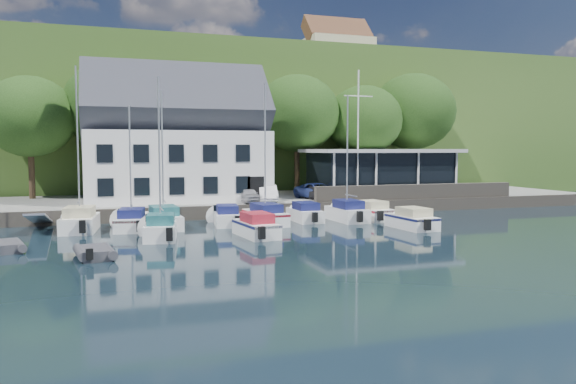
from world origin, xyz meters
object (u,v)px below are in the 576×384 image
at_px(boat_r2_1, 159,160).
at_px(boat_r1_1, 130,164).
at_px(dinghy_0, 5,245).
at_px(flagpole, 358,135).
at_px(car_silver, 248,195).
at_px(car_dgrey, 319,193).
at_px(harbor_building, 177,146).
at_px(boat_r1_5, 305,212).
at_px(boat_r1_7, 371,210).
at_px(boat_r1_0, 78,154).
at_px(boat_r1_2, 162,158).
at_px(dinghy_1, 95,251).
at_px(boat_r2_2, 256,224).
at_px(car_white, 268,194).
at_px(boat_r1_6, 347,156).
at_px(car_blue, 318,190).
at_px(club_pavilion, 380,172).
at_px(boat_r2_4, 412,218).
at_px(boat_r1_4, 265,159).
at_px(boat_r1_3, 227,215).

bearing_deg(boat_r2_1, boat_r1_1, 116.09).
distance_m(boat_r1_1, dinghy_0, 9.44).
height_order(flagpole, boat_r1_1, flagpole).
bearing_deg(car_silver, car_dgrey, -0.42).
xyz_separation_m(harbor_building, boat_r1_5, (7.91, -8.51, -4.66)).
xyz_separation_m(flagpole, boat_r1_7, (-1.53, -5.50, -5.56)).
bearing_deg(boat_r1_0, harbor_building, 56.78).
bearing_deg(boat_r1_1, boat_r1_2, 9.13).
bearing_deg(dinghy_1, boat_r2_2, 15.60).
bearing_deg(boat_r1_2, flagpole, 15.02).
xyz_separation_m(car_white, boat_r1_5, (1.38, -4.68, -0.96)).
bearing_deg(car_dgrey, boat_r1_5, -125.10).
distance_m(boat_r1_6, boat_r1_7, 4.41).
distance_m(car_dgrey, car_blue, 0.84).
xyz_separation_m(club_pavilion, dinghy_1, (-24.07, -17.61, -2.70)).
height_order(harbor_building, car_blue, harbor_building).
xyz_separation_m(boat_r2_2, boat_r2_4, (10.38, 0.10, -0.02)).
relative_size(car_blue, boat_r2_4, 0.75).
relative_size(boat_r1_4, boat_r1_5, 1.67).
height_order(boat_r1_1, boat_r1_7, boat_r1_1).
bearing_deg(car_blue, boat_r1_5, -133.65).
bearing_deg(car_dgrey, dinghy_0, -155.85).
distance_m(boat_r1_4, dinghy_1, 14.59).
distance_m(car_dgrey, boat_r1_6, 6.72).
bearing_deg(club_pavilion, harbor_building, 178.41).
bearing_deg(dinghy_0, boat_r2_2, -11.50).
distance_m(harbor_building, club_pavilion, 18.15).
distance_m(car_blue, boat_r2_2, 14.39).
height_order(boat_r1_0, boat_r1_7, boat_r1_0).
bearing_deg(boat_r1_3, boat_r1_0, -172.30).
relative_size(boat_r1_5, boat_r2_2, 0.95).
bearing_deg(boat_r1_5, boat_r2_1, -154.48).
bearing_deg(boat_r1_5, car_silver, 121.96).
xyz_separation_m(boat_r1_2, dinghy_0, (-8.35, -5.78, -4.20)).
height_order(boat_r1_0, dinghy_1, boat_r1_0).
distance_m(boat_r1_0, boat_r1_1, 3.15).
bearing_deg(boat_r1_4, boat_r2_1, -156.42).
bearing_deg(car_silver, boat_r1_1, -153.57).
height_order(car_dgrey, car_blue, car_blue).
relative_size(boat_r1_6, boat_r1_7, 1.72).
relative_size(boat_r1_5, boat_r1_6, 0.57).
height_order(car_white, dinghy_0, car_white).
bearing_deg(boat_r2_1, car_blue, 47.32).
bearing_deg(dinghy_0, car_silver, 21.70).
distance_m(harbor_building, flagpole, 14.76).
relative_size(car_dgrey, boat_r2_1, 0.41).
bearing_deg(dinghy_1, boat_r1_7, 17.55).
distance_m(boat_r1_3, boat_r1_7, 10.54).
height_order(boat_r1_7, boat_r2_2, boat_r2_2).
distance_m(flagpole, boat_r1_2, 17.25).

